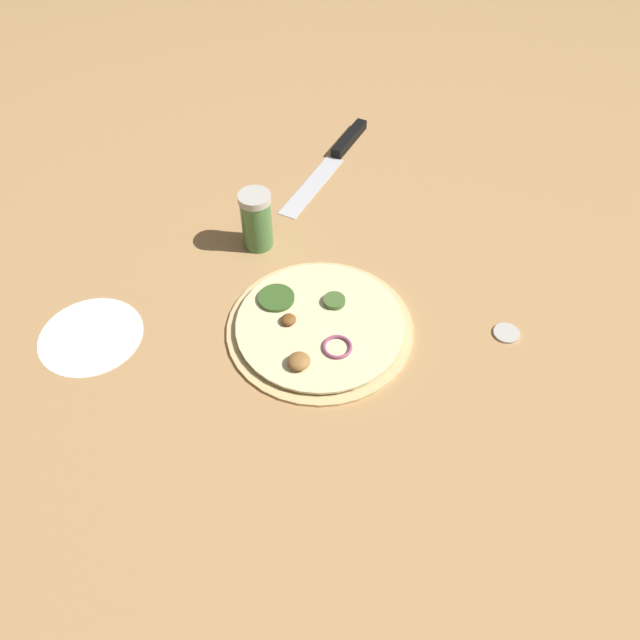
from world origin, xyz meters
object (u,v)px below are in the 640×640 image
(spice_jar, at_px, (256,220))
(knife, at_px, (340,151))
(pizza, at_px, (319,326))
(loose_cap, at_px, (507,332))

(spice_jar, bearing_deg, knife, -151.55)
(knife, distance_m, spice_jar, 0.29)
(pizza, bearing_deg, loose_cap, 144.86)
(pizza, height_order, loose_cap, pizza)
(loose_cap, bearing_deg, spice_jar, -60.82)
(knife, height_order, loose_cap, knife)
(spice_jar, distance_m, loose_cap, 0.42)
(knife, height_order, spice_jar, spice_jar)
(pizza, xyz_separation_m, spice_jar, (-0.02, -0.21, 0.04))
(pizza, height_order, knife, pizza)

